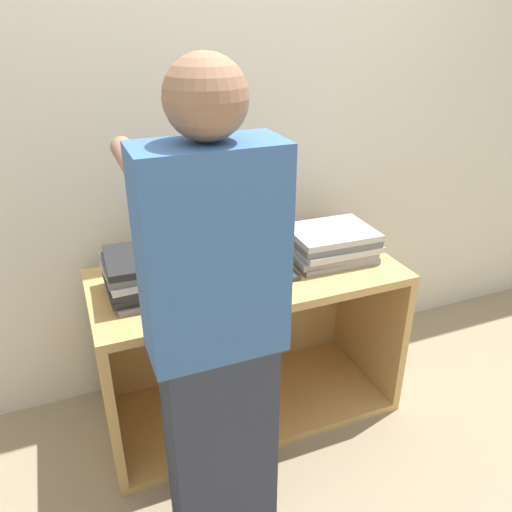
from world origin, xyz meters
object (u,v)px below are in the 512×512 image
at_px(laptop_stack_right, 330,244).
at_px(laptop_stack_left, 154,272).
at_px(laptop_open, 242,255).
at_px(person, 215,337).

bearing_deg(laptop_stack_right, laptop_stack_left, -179.93).
xyz_separation_m(laptop_open, person, (-0.31, -0.58, 0.04)).
relative_size(laptop_open, laptop_stack_right, 1.08).
xyz_separation_m(laptop_open, laptop_stack_right, (0.39, -0.07, 0.01)).
relative_size(laptop_stack_right, person, 0.23).
relative_size(laptop_open, laptop_stack_left, 1.08).
bearing_deg(laptop_stack_right, person, -143.22).
bearing_deg(laptop_stack_left, laptop_open, 9.84).
height_order(laptop_open, laptop_stack_right, laptop_open).
height_order(laptop_stack_right, person, person).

